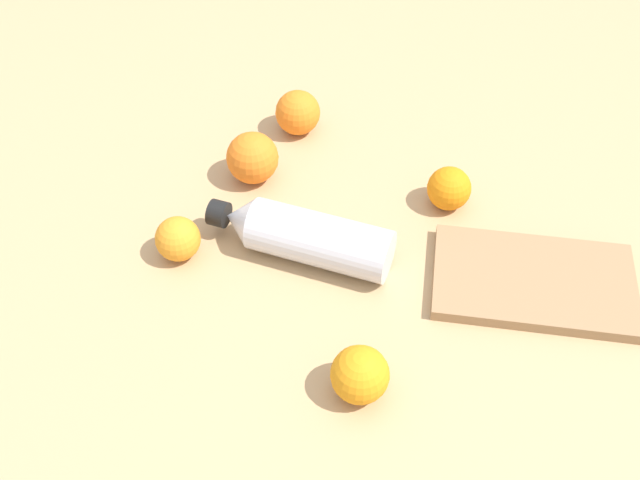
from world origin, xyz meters
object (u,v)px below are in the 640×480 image
orange_1 (298,113)px  orange_2 (253,158)px  orange_4 (449,188)px  cutting_board (534,281)px  water_bottle (304,236)px  orange_0 (360,375)px  orange_3 (178,239)px

orange_1 → orange_2: (0.08, 0.11, 0.00)m
orange_4 → orange_1: bearing=-42.1°
orange_4 → cutting_board: size_ratio=0.24×
water_bottle → cutting_board: water_bottle is taller
cutting_board → orange_0: bearing=43.0°
orange_1 → orange_4: orange_1 is taller
orange_3 → orange_4: orange_4 is taller
orange_0 → orange_2: bearing=-72.9°
water_bottle → orange_0: bearing=127.0°
water_bottle → cutting_board: bearing=-170.8°
orange_0 → orange_2: 0.43m
orange_0 → water_bottle: bearing=-76.9°
orange_0 → orange_4: 0.37m
orange_3 → orange_4: (-0.41, -0.08, 0.00)m
orange_0 → orange_3: (0.23, -0.25, -0.00)m
water_bottle → orange_4: 0.24m
water_bottle → orange_2: 0.19m
orange_3 → orange_1: bearing=-124.2°
water_bottle → orange_1: water_bottle is taller
water_bottle → orange_4: size_ratio=4.05×
orange_1 → orange_3: (0.19, 0.27, -0.01)m
water_bottle → cutting_board: 0.33m
orange_1 → cutting_board: 0.48m
orange_3 → orange_4: bearing=-169.5°
orange_1 → orange_4: size_ratio=1.12×
cutting_board → orange_4: bearing=-49.3°
cutting_board → orange_2: bearing=-20.6°
orange_2 → orange_1: bearing=-123.9°
water_bottle → orange_2: size_ratio=3.30×
orange_1 → orange_3: orange_1 is taller
orange_1 → orange_2: size_ratio=0.92×
water_bottle → orange_2: orange_2 is taller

